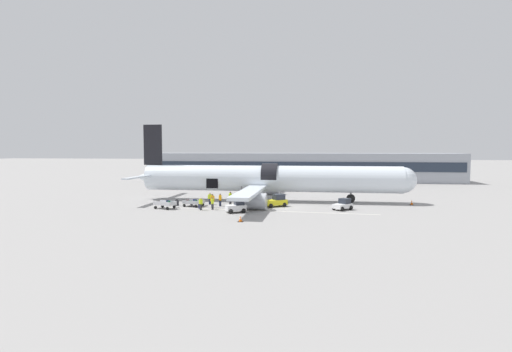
% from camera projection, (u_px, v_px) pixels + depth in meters
% --- Properties ---
extents(ground_plane, '(500.00, 500.00, 0.00)m').
position_uv_depth(ground_plane, '(285.00, 207.00, 52.24)').
color(ground_plane, gray).
extents(apron_marking_line, '(26.69, 2.05, 0.01)m').
position_uv_depth(apron_marking_line, '(267.00, 211.00, 49.02)').
color(apron_marking_line, silver).
rests_on(apron_marking_line, ground_plane).
extents(terminal_strip, '(73.65, 10.44, 6.63)m').
position_uv_depth(terminal_strip, '(300.00, 167.00, 96.37)').
color(terminal_strip, '#9EA3AD').
rests_on(terminal_strip, ground_plane).
extents(airplane, '(41.11, 33.13, 11.28)m').
position_uv_depth(airplane, '(267.00, 179.00, 58.02)').
color(airplane, silver).
rests_on(airplane, ground_plane).
extents(baggage_tug_lead, '(2.68, 2.79, 1.41)m').
position_uv_depth(baggage_tug_lead, '(343.00, 205.00, 49.83)').
color(baggage_tug_lead, white).
rests_on(baggage_tug_lead, ground_plane).
extents(baggage_tug_mid, '(3.32, 2.89, 1.65)m').
position_uv_depth(baggage_tug_mid, '(276.00, 201.00, 52.67)').
color(baggage_tug_mid, yellow).
rests_on(baggage_tug_mid, ground_plane).
extents(baggage_tug_rear, '(2.74, 2.41, 1.67)m').
position_uv_depth(baggage_tug_rear, '(237.00, 207.00, 47.70)').
color(baggage_tug_rear, white).
rests_on(baggage_tug_rear, ground_plane).
extents(baggage_cart_loading, '(3.57, 2.53, 0.94)m').
position_uv_depth(baggage_cart_loading, '(194.00, 203.00, 52.82)').
color(baggage_cart_loading, '#B7BABF').
rests_on(baggage_cart_loading, ground_plane).
extents(baggage_cart_queued, '(3.63, 2.27, 1.07)m').
position_uv_depth(baggage_cart_queued, '(166.00, 205.00, 50.77)').
color(baggage_cart_queued, silver).
rests_on(baggage_cart_queued, ground_plane).
extents(ground_crew_loader_a, '(0.52, 0.63, 1.81)m').
position_uv_depth(ground_crew_loader_a, '(230.00, 198.00, 54.33)').
color(ground_crew_loader_a, '#2D2D33').
rests_on(ground_crew_loader_a, ground_plane).
extents(ground_crew_loader_b, '(0.57, 0.45, 1.64)m').
position_uv_depth(ground_crew_loader_b, '(210.00, 198.00, 54.67)').
color(ground_crew_loader_b, '#1E2338').
rests_on(ground_crew_loader_b, ground_plane).
extents(ground_crew_driver, '(0.38, 0.55, 1.58)m').
position_uv_depth(ground_crew_driver, '(212.00, 203.00, 50.00)').
color(ground_crew_driver, '#2D2D33').
rests_on(ground_crew_driver, ground_plane).
extents(ground_crew_supervisor, '(0.53, 0.55, 1.69)m').
position_uv_depth(ground_crew_supervisor, '(220.00, 200.00, 53.02)').
color(ground_crew_supervisor, '#1E2338').
rests_on(ground_crew_supervisor, ground_plane).
extents(ground_crew_helper, '(0.56, 0.46, 1.61)m').
position_uv_depth(ground_crew_helper, '(201.00, 203.00, 49.58)').
color(ground_crew_helper, '#2D2D33').
rests_on(ground_crew_helper, ground_plane).
extents(ground_crew_marshal, '(0.59, 0.59, 1.83)m').
position_uv_depth(ground_crew_marshal, '(212.00, 200.00, 51.67)').
color(ground_crew_marshal, '#1E2338').
rests_on(ground_crew_marshal, ground_plane).
extents(suitcase_on_tarmac_upright, '(0.52, 0.22, 0.84)m').
position_uv_depth(suitcase_on_tarmac_upright, '(177.00, 203.00, 53.56)').
color(suitcase_on_tarmac_upright, '#2D2D33').
rests_on(suitcase_on_tarmac_upright, ground_plane).
extents(suitcase_on_tarmac_spare, '(0.37, 0.28, 0.71)m').
position_uv_depth(suitcase_on_tarmac_spare, '(200.00, 206.00, 50.75)').
color(suitcase_on_tarmac_spare, '#1E2347').
rests_on(suitcase_on_tarmac_spare, ground_plane).
extents(safety_cone_nose, '(0.49, 0.49, 0.70)m').
position_uv_depth(safety_cone_nose, '(412.00, 203.00, 54.23)').
color(safety_cone_nose, black).
rests_on(safety_cone_nose, ground_plane).
extents(safety_cone_engine_left, '(0.55, 0.55, 0.62)m').
position_uv_depth(safety_cone_engine_left, '(241.00, 219.00, 41.65)').
color(safety_cone_engine_left, black).
rests_on(safety_cone_engine_left, ground_plane).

